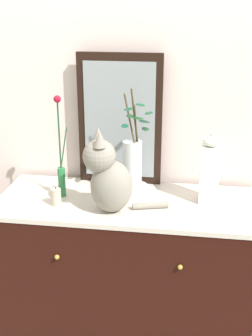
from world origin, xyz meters
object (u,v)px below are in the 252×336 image
(jar_lidded_porcelain, at_px, (209,170))
(mirror_leaning, at_px, (120,120))
(candle_pillar, at_px, (56,197))
(cat_sitting, at_px, (108,177))
(sideboard, at_px, (126,271))
(vase_slim_green, at_px, (61,166))
(bowl_porcelain, at_px, (132,190))
(vase_glass_clear, at_px, (133,161))

(jar_lidded_porcelain, bearing_deg, mirror_leaning, 158.21)
(candle_pillar, bearing_deg, cat_sitting, -5.30)
(sideboard, relative_size, vase_slim_green, 2.50)
(jar_lidded_porcelain, bearing_deg, candle_pillar, -168.33)
(cat_sitting, distance_m, bowl_porcelain, 0.28)
(bowl_porcelain, height_order, candle_pillar, candle_pillar)
(sideboard, xyz_separation_m, cat_sitting, (-0.07, -0.12, 0.60))
(mirror_leaning, distance_m, bowl_porcelain, 0.38)
(sideboard, height_order, mirror_leaning, mirror_leaning)
(bowl_porcelain, bearing_deg, vase_slim_green, -167.59)
(vase_slim_green, xyz_separation_m, vase_glass_clear, (0.36, 0.08, 0.02))
(sideboard, distance_m, mirror_leaning, 0.82)
(sideboard, height_order, candle_pillar, candle_pillar)
(sideboard, distance_m, vase_slim_green, 0.68)
(bowl_porcelain, relative_size, candle_pillar, 1.74)
(sideboard, relative_size, mirror_leaning, 1.87)
(cat_sitting, relative_size, candle_pillar, 4.19)
(vase_glass_clear, bearing_deg, candle_pillar, -152.22)
(mirror_leaning, xyz_separation_m, candle_pillar, (-0.27, -0.35, -0.31))
(vase_slim_green, bearing_deg, bowl_porcelain, 12.41)
(mirror_leaning, height_order, vase_slim_green, mirror_leaning)
(vase_glass_clear, bearing_deg, sideboard, -102.94)
(bowl_porcelain, bearing_deg, vase_glass_clear, -52.57)
(mirror_leaning, xyz_separation_m, vase_slim_green, (-0.27, -0.23, -0.19))
(mirror_leaning, xyz_separation_m, cat_sitting, (0.00, -0.37, -0.18))
(vase_slim_green, bearing_deg, candle_pillar, -89.59)
(bowl_porcelain, distance_m, candle_pillar, 0.40)
(candle_pillar, bearing_deg, vase_slim_green, 90.41)
(mirror_leaning, bearing_deg, sideboard, -74.19)
(mirror_leaning, xyz_separation_m, vase_glass_clear, (0.09, -0.16, -0.17))
(mirror_leaning, height_order, candle_pillar, mirror_leaning)
(bowl_porcelain, relative_size, jar_lidded_porcelain, 0.46)
(sideboard, xyz_separation_m, bowl_porcelain, (0.02, 0.09, 0.45))
(vase_slim_green, xyz_separation_m, candle_pillar, (0.00, -0.11, -0.12))
(mirror_leaning, relative_size, bowl_porcelain, 4.15)
(jar_lidded_porcelain, height_order, candle_pillar, jar_lidded_porcelain)
(cat_sitting, relative_size, vase_glass_clear, 0.79)
(sideboard, bearing_deg, vase_slim_green, 177.67)
(vase_glass_clear, xyz_separation_m, candle_pillar, (-0.36, -0.19, -0.14))
(candle_pillar, bearing_deg, mirror_leaning, 52.43)
(sideboard, height_order, bowl_porcelain, bowl_porcelain)
(sideboard, xyz_separation_m, vase_glass_clear, (0.02, 0.09, 0.61))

